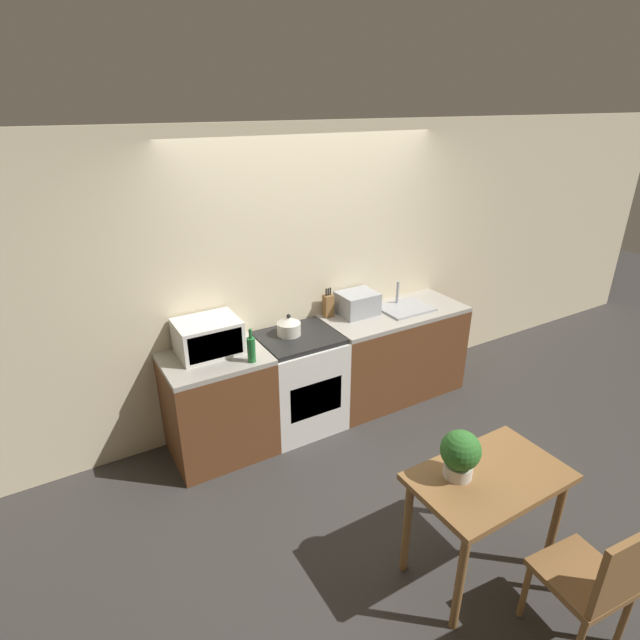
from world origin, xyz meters
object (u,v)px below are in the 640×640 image
at_px(stove_range, 299,381).
at_px(bottle, 251,349).
at_px(kettle, 289,326).
at_px(dining_chair, 597,579).
at_px(microwave, 208,337).
at_px(toaster_oven, 358,303).
at_px(dining_table, 487,490).

relative_size(stove_range, bottle, 3.27).
height_order(kettle, dining_chair, kettle).
height_order(microwave, dining_chair, microwave).
height_order(stove_range, bottle, bottle).
distance_m(microwave, toaster_oven, 1.46).
bearing_deg(dining_chair, microwave, 118.03).
bearing_deg(kettle, dining_table, -81.85).
height_order(dining_table, dining_chair, dining_chair).
bearing_deg(stove_range, microwave, 172.71).
xyz_separation_m(kettle, toaster_oven, (0.76, 0.08, 0.02)).
height_order(kettle, bottle, bottle).
distance_m(kettle, microwave, 0.70).
relative_size(dining_table, dining_chair, 1.05).
bearing_deg(kettle, toaster_oven, 5.91).
xyz_separation_m(dining_table, dining_chair, (0.13, -0.64, -0.14)).
distance_m(kettle, toaster_oven, 0.77).
bearing_deg(dining_chair, stove_range, 103.32).
relative_size(microwave, dining_table, 0.53).
relative_size(bottle, toaster_oven, 0.79).
distance_m(dining_table, dining_chair, 0.67).
relative_size(microwave, dining_chair, 0.55).
bearing_deg(dining_table, toaster_oven, 77.04).
bearing_deg(bottle, stove_range, 22.63).
height_order(bottle, dining_chair, bottle).
bearing_deg(dining_table, dining_chair, -78.29).
distance_m(kettle, dining_chair, 2.71).
bearing_deg(microwave, stove_range, -7.29).
xyz_separation_m(stove_range, dining_chair, (0.36, -2.57, 0.04)).
bearing_deg(toaster_oven, kettle, -174.09).
bearing_deg(dining_table, microwave, 115.85).
height_order(kettle, toaster_oven, toaster_oven).
distance_m(microwave, dining_chair, 2.95).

